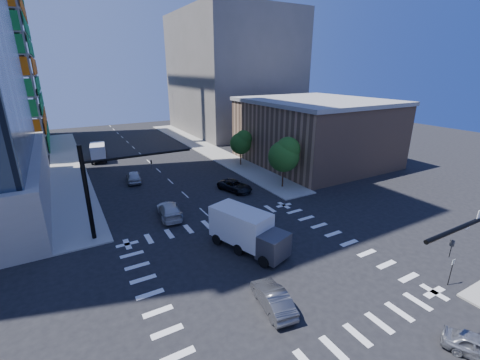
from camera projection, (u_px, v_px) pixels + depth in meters
ground at (262, 265)px, 26.42m from camera, size 160.00×160.00×0.00m
road_markings at (262, 265)px, 26.42m from camera, size 20.00×20.00×0.01m
sidewalk_ne at (205, 148)px, 65.07m from camera, size 5.00×60.00×0.15m
sidewalk_nw at (67, 165)px, 53.39m from camera, size 5.00×60.00×0.15m
commercial_building at (315, 131)px, 54.41m from camera, size 20.50×22.50×10.60m
bg_building_ne at (232, 74)px, 79.57m from camera, size 24.00×30.00×28.00m
signal_mast_nw at (103, 182)px, 29.38m from camera, size 10.20×0.40×9.00m
tree_south at (285, 154)px, 42.19m from camera, size 4.16×4.16×6.82m
tree_north at (242, 142)px, 52.41m from camera, size 3.54×3.52×5.78m
no_parking_sign at (452, 269)px, 23.58m from camera, size 0.30×0.06×2.20m
car_nb_far at (235, 186)px, 42.32m from camera, size 3.71×5.47×1.39m
car_sb_near at (169, 210)px, 34.85m from camera, size 2.87×5.63×1.56m
car_sb_mid at (134, 176)px, 45.69m from camera, size 2.53×4.89×1.59m
car_sb_cross at (273, 298)px, 21.55m from camera, size 2.26×4.66×1.47m
box_truck_near at (250, 234)px, 28.19m from camera, size 4.89×7.31×3.54m
box_truck_far at (98, 153)px, 56.32m from camera, size 3.20×6.09×3.05m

